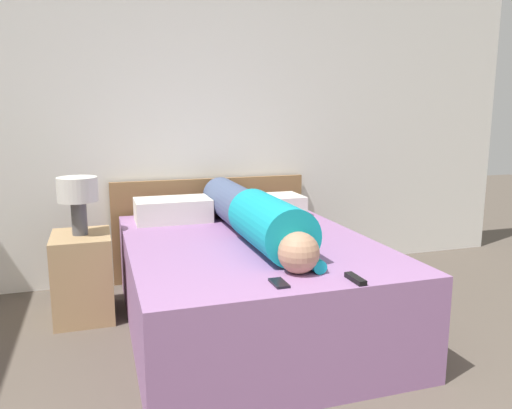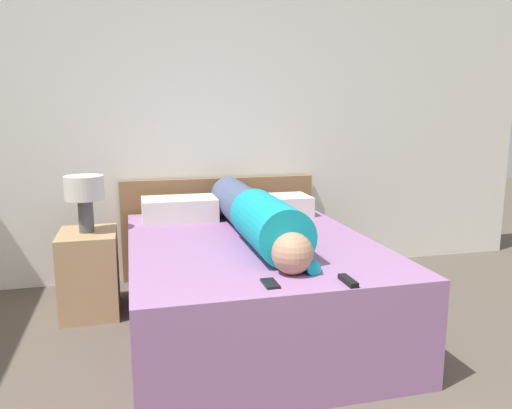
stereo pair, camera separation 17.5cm
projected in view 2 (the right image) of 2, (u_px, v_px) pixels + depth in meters
wall_back at (189, 119)px, 4.00m from camera, size 6.10×0.06×2.60m
bed at (250, 283)px, 3.16m from camera, size 1.47×1.95×0.57m
headboard at (220, 227)px, 4.16m from camera, size 1.59×0.04×0.82m
nightstand at (90, 272)px, 3.38m from camera, size 0.37×0.48×0.57m
table_lamp at (85, 193)px, 3.28m from camera, size 0.25×0.25×0.38m
person_lying at (255, 215)px, 3.14m from camera, size 0.31×1.73×0.31m
pillow_near_headboard at (179, 209)px, 3.66m from camera, size 0.54×0.33×0.16m
pillow_second at (276, 205)px, 3.85m from camera, size 0.51×0.33×0.15m
tv_remote at (348, 281)px, 2.32m from camera, size 0.04×0.15×0.02m
cell_phone at (270, 283)px, 2.30m from camera, size 0.06×0.13×0.01m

